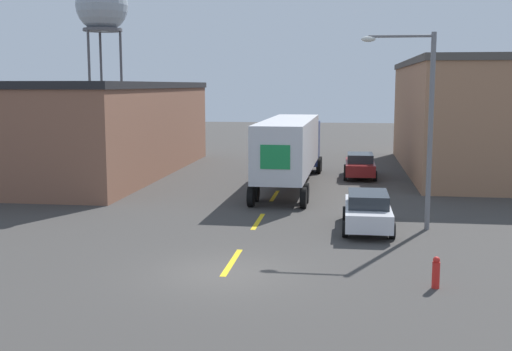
% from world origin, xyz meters
% --- Properties ---
extents(ground_plane, '(160.00, 160.00, 0.00)m').
position_xyz_m(ground_plane, '(0.00, 0.00, 0.00)').
color(ground_plane, '#3D3A38').
extents(road_centerline, '(0.20, 16.01, 0.01)m').
position_xyz_m(road_centerline, '(0.00, 7.62, 0.00)').
color(road_centerline, gold).
rests_on(road_centerline, ground_plane).
extents(warehouse_left, '(14.00, 22.04, 5.94)m').
position_xyz_m(warehouse_left, '(-14.53, 21.01, 2.98)').
color(warehouse_left, brown).
rests_on(warehouse_left, ground_plane).
extents(warehouse_right, '(10.05, 21.00, 7.39)m').
position_xyz_m(warehouse_right, '(12.55, 25.46, 3.70)').
color(warehouse_right, '#9E7051').
rests_on(warehouse_right, ground_plane).
extents(semi_truck, '(3.02, 15.13, 3.89)m').
position_xyz_m(semi_truck, '(0.58, 17.46, 2.35)').
color(semi_truck, navy).
rests_on(semi_truck, ground_plane).
extents(parked_car_right_near, '(1.98, 4.74, 1.53)m').
position_xyz_m(parked_car_right_near, '(4.55, 6.70, 0.80)').
color(parked_car_right_near, silver).
rests_on(parked_car_right_near, ground_plane).
extents(parked_car_right_far, '(1.98, 4.74, 1.53)m').
position_xyz_m(parked_car_right_far, '(4.55, 21.38, 0.80)').
color(parked_car_right_far, maroon).
rests_on(parked_car_right_far, ground_plane).
extents(water_tower, '(5.69, 5.69, 17.18)m').
position_xyz_m(water_tower, '(-23.03, 50.01, 14.15)').
color(water_tower, '#47474C').
rests_on(water_tower, ground_plane).
extents(street_lamp, '(2.88, 0.32, 7.79)m').
position_xyz_m(street_lamp, '(6.57, 7.10, 4.57)').
color(street_lamp, slate).
rests_on(street_lamp, ground_plane).
extents(fire_hydrant, '(0.22, 0.22, 0.93)m').
position_xyz_m(fire_hydrant, '(6.24, -0.62, 0.46)').
color(fire_hydrant, red).
rests_on(fire_hydrant, ground_plane).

